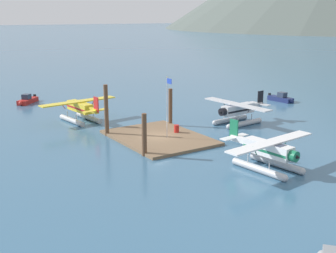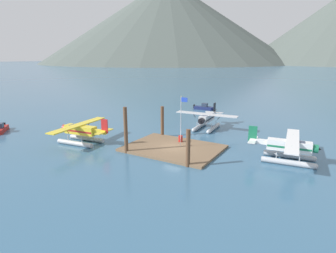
{
  "view_description": "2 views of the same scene",
  "coord_description": "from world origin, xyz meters",
  "views": [
    {
      "loc": [
        39.51,
        -24.53,
        13.47
      ],
      "look_at": [
        1.03,
        0.53,
        1.57
      ],
      "focal_mm": 46.04,
      "sensor_mm": 36.0,
      "label": 1
    },
    {
      "loc": [
        17.18,
        -30.59,
        11.99
      ],
      "look_at": [
        -2.04,
        2.1,
        2.37
      ],
      "focal_mm": 29.83,
      "sensor_mm": 36.0,
      "label": 2
    }
  ],
  "objects": [
    {
      "name": "dock_platform",
      "position": [
        0.0,
        0.0,
        0.15
      ],
      "size": [
        12.1,
        9.0,
        0.3
      ],
      "primitive_type": "cube",
      "color": "brown",
      "rests_on": "ground"
    },
    {
      "name": "flagpole",
      "position": [
        0.92,
        0.54,
        4.46
      ],
      "size": [
        0.95,
        0.1,
        6.78
      ],
      "color": "silver",
      "rests_on": "dock_platform"
    },
    {
      "name": "piling_far_left",
      "position": [
        -4.42,
        4.44,
        2.33
      ],
      "size": [
        0.49,
        0.49,
        4.66
      ],
      "primitive_type": "cylinder",
      "color": "brown",
      "rests_on": "ground"
    },
    {
      "name": "piling_near_left",
      "position": [
        -4.38,
        -4.32,
        2.96
      ],
      "size": [
        0.47,
        0.47,
        5.93
      ],
      "primitive_type": "cylinder",
      "color": "brown",
      "rests_on": "ground"
    },
    {
      "name": "fuel_drum",
      "position": [
        -0.28,
        2.56,
        0.74
      ],
      "size": [
        0.62,
        0.62,
        0.88
      ],
      "color": "#AD1E19",
      "rests_on": "dock_platform"
    },
    {
      "name": "seaplane_white_stbd_fwd",
      "position": [
        13.75,
        2.92,
        1.58
      ],
      "size": [
        7.96,
        10.49,
        3.84
      ],
      "color": "#B7BABF",
      "rests_on": "ground"
    },
    {
      "name": "boat_red_open_sw",
      "position": [
        -28.39,
        -6.77,
        0.49
      ],
      "size": [
        4.05,
        4.01,
        1.5
      ],
      "color": "#B2231E",
      "rests_on": "ground"
    },
    {
      "name": "piling_near_right",
      "position": [
        4.34,
        -4.39,
        2.14
      ],
      "size": [
        0.49,
        0.49,
        4.27
      ],
      "primitive_type": "cylinder",
      "color": "brown",
      "rests_on": "ground"
    },
    {
      "name": "seaplane_silver_bow_centre",
      "position": [
        -0.31,
        11.97,
        1.58
      ],
      "size": [
        10.47,
        7.97,
        3.84
      ],
      "color": "#B7BABF",
      "rests_on": "ground"
    },
    {
      "name": "mountain_ridge_east_peak",
      "position": [
        -237.41,
        400.66,
        67.05
      ],
      "size": [
        417.12,
        417.12,
        134.1
      ],
      "color": "#4C5651",
      "rests_on": "ground"
    },
    {
      "name": "ground_plane",
      "position": [
        0.0,
        0.0,
        0.0
      ],
      "size": [
        1200.0,
        1200.0,
        0.0
      ],
      "primitive_type": "plane",
      "color": "#38607F"
    },
    {
      "name": "boat_navy_open_north",
      "position": [
        -7.67,
        27.96,
        0.49
      ],
      "size": [
        4.89,
        1.76,
        1.5
      ],
      "color": "navy",
      "rests_on": "ground"
    },
    {
      "name": "seaplane_yellow_port_aft",
      "position": [
        -12.57,
        -4.28,
        1.58
      ],
      "size": [
        7.95,
        10.49,
        3.84
      ],
      "color": "#B7BABF",
      "rests_on": "ground"
    }
  ]
}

